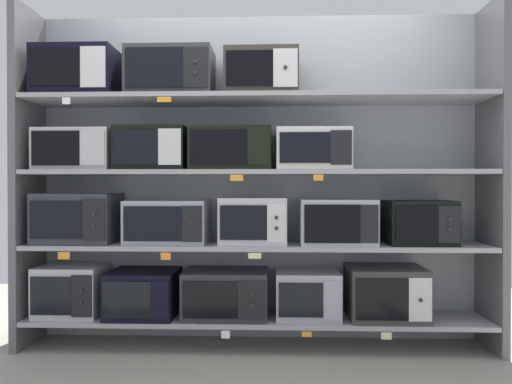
# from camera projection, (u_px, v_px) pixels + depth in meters

# --- Properties ---
(back_panel) EXTENTS (3.26, 0.04, 2.29)m
(back_panel) POSITION_uv_depth(u_px,v_px,m) (257.00, 177.00, 3.48)
(back_panel) COLOR #9EA3A8
(back_panel) RESTS_ON ground
(upright_left) EXTENTS (0.05, 0.43, 2.29)m
(upright_left) POSITION_uv_depth(u_px,v_px,m) (28.00, 177.00, 3.30)
(upright_left) COLOR #5B5B5E
(upright_left) RESTS_ON ground
(upright_right) EXTENTS (0.05, 0.43, 2.29)m
(upright_right) POSITION_uv_depth(u_px,v_px,m) (492.00, 176.00, 3.19)
(upright_right) COLOR #5B5B5E
(upright_right) RESTS_ON ground
(shelf_0) EXTENTS (3.06, 0.43, 0.03)m
(shelf_0) POSITION_uv_depth(u_px,v_px,m) (256.00, 319.00, 3.26)
(shelf_0) COLOR #99999E
(shelf_0) RESTS_ON ground
(microwave_0) EXTENTS (0.43, 0.37, 0.34)m
(microwave_0) POSITION_uv_depth(u_px,v_px,m) (72.00, 290.00, 3.30)
(microwave_0) COLOR #B2B5BA
(microwave_0) RESTS_ON shelf_0
(microwave_1) EXTENTS (0.45, 0.43, 0.31)m
(microwave_1) POSITION_uv_depth(u_px,v_px,m) (144.00, 293.00, 3.28)
(microwave_1) COLOR black
(microwave_1) RESTS_ON shelf_0
(microwave_2) EXTENTS (0.56, 0.40, 0.31)m
(microwave_2) POSITION_uv_depth(u_px,v_px,m) (226.00, 293.00, 3.26)
(microwave_2) COLOR #2C2730
(microwave_2) RESTS_ON shelf_0
(microwave_3) EXTENTS (0.42, 0.36, 0.31)m
(microwave_3) POSITION_uv_depth(u_px,v_px,m) (308.00, 294.00, 3.24)
(microwave_3) COLOR #A09CAE
(microwave_3) RESTS_ON shelf_0
(microwave_4) EXTENTS (0.50, 0.43, 0.34)m
(microwave_4) POSITION_uv_depth(u_px,v_px,m) (385.00, 292.00, 3.22)
(microwave_4) COLOR #343333
(microwave_4) RESTS_ON shelf_0
(price_tag_0) EXTENTS (0.05, 0.00, 0.05)m
(price_tag_0) POSITION_uv_depth(u_px,v_px,m) (226.00, 335.00, 3.05)
(price_tag_0) COLOR white
(price_tag_1) EXTENTS (0.06, 0.00, 0.03)m
(price_tag_1) POSITION_uv_depth(u_px,v_px,m) (307.00, 334.00, 3.03)
(price_tag_1) COLOR orange
(price_tag_2) EXTENTS (0.07, 0.00, 0.04)m
(price_tag_2) POSITION_uv_depth(u_px,v_px,m) (386.00, 336.00, 3.01)
(price_tag_2) COLOR beige
(shelf_1) EXTENTS (3.06, 0.43, 0.03)m
(shelf_1) POSITION_uv_depth(u_px,v_px,m) (256.00, 246.00, 3.25)
(shelf_1) COLOR #99999E
(microwave_5) EXTENTS (0.52, 0.39, 0.34)m
(microwave_5) POSITION_uv_depth(u_px,v_px,m) (78.00, 218.00, 3.29)
(microwave_5) COLOR #2D2F3A
(microwave_5) RESTS_ON shelf_1
(microwave_6) EXTENTS (0.54, 0.38, 0.29)m
(microwave_6) POSITION_uv_depth(u_px,v_px,m) (168.00, 222.00, 3.27)
(microwave_6) COLOR #989CAC
(microwave_6) RESTS_ON shelf_1
(microwave_7) EXTENTS (0.44, 0.40, 0.31)m
(microwave_7) POSITION_uv_depth(u_px,v_px,m) (253.00, 221.00, 3.25)
(microwave_7) COLOR #BDBAC3
(microwave_7) RESTS_ON shelf_1
(microwave_8) EXTENTS (0.49, 0.42, 0.30)m
(microwave_8) POSITION_uv_depth(u_px,v_px,m) (336.00, 222.00, 3.23)
(microwave_8) COLOR #9CA8AC
(microwave_8) RESTS_ON shelf_1
(microwave_9) EXTENTS (0.43, 0.35, 0.29)m
(microwave_9) POSITION_uv_depth(u_px,v_px,m) (419.00, 222.00, 3.21)
(microwave_9) COLOR black
(microwave_9) RESTS_ON shelf_1
(price_tag_3) EXTENTS (0.08, 0.00, 0.05)m
(price_tag_3) POSITION_uv_depth(u_px,v_px,m) (64.00, 256.00, 3.08)
(price_tag_3) COLOR orange
(price_tag_4) EXTENTS (0.06, 0.00, 0.05)m
(price_tag_4) POSITION_uv_depth(u_px,v_px,m) (166.00, 256.00, 3.06)
(price_tag_4) COLOR orange
(price_tag_5) EXTENTS (0.08, 0.00, 0.04)m
(price_tag_5) POSITION_uv_depth(u_px,v_px,m) (254.00, 256.00, 3.04)
(price_tag_5) COLOR beige
(shelf_2) EXTENTS (3.06, 0.43, 0.03)m
(shelf_2) POSITION_uv_depth(u_px,v_px,m) (256.00, 172.00, 3.25)
(shelf_2) COLOR #99999E
(microwave_10) EXTENTS (0.51, 0.33, 0.28)m
(microwave_10) POSITION_uv_depth(u_px,v_px,m) (77.00, 150.00, 3.28)
(microwave_10) COLOR #BCBBC0
(microwave_10) RESTS_ON shelf_2
(microwave_11) EXTENTS (0.46, 0.36, 0.29)m
(microwave_11) POSITION_uv_depth(u_px,v_px,m) (153.00, 149.00, 3.27)
(microwave_11) COLOR black
(microwave_11) RESTS_ON shelf_2
(microwave_12) EXTENTS (0.53, 0.41, 0.28)m
(microwave_12) POSITION_uv_depth(u_px,v_px,m) (232.00, 149.00, 3.25)
(microwave_12) COLOR black
(microwave_12) RESTS_ON shelf_2
(microwave_13) EXTENTS (0.48, 0.41, 0.27)m
(microwave_13) POSITION_uv_depth(u_px,v_px,m) (312.00, 150.00, 3.23)
(microwave_13) COLOR silver
(microwave_13) RESTS_ON shelf_2
(price_tag_6) EXTENTS (0.08, 0.00, 0.04)m
(price_tag_6) POSITION_uv_depth(u_px,v_px,m) (237.00, 178.00, 3.03)
(price_tag_6) COLOR orange
(price_tag_7) EXTENTS (0.06, 0.00, 0.04)m
(price_tag_7) POSITION_uv_depth(u_px,v_px,m) (318.00, 178.00, 3.02)
(price_tag_7) COLOR orange
(shelf_3) EXTENTS (3.06, 0.43, 0.03)m
(shelf_3) POSITION_uv_depth(u_px,v_px,m) (256.00, 99.00, 3.24)
(shelf_3) COLOR #99999E
(microwave_14) EXTENTS (0.53, 0.39, 0.33)m
(microwave_14) POSITION_uv_depth(u_px,v_px,m) (78.00, 74.00, 3.28)
(microwave_14) COLOR black
(microwave_14) RESTS_ON shelf_3
(microwave_15) EXTENTS (0.57, 0.35, 0.32)m
(microwave_15) POSITION_uv_depth(u_px,v_px,m) (171.00, 73.00, 3.26)
(microwave_15) COLOR #323335
(microwave_15) RESTS_ON shelf_3
(microwave_16) EXTENTS (0.48, 0.35, 0.30)m
(microwave_16) POSITION_uv_depth(u_px,v_px,m) (262.00, 74.00, 3.23)
(microwave_16) COLOR #32302B
(microwave_16) RESTS_ON shelf_3
(price_tag_8) EXTENTS (0.05, 0.00, 0.04)m
(price_tag_8) POSITION_uv_depth(u_px,v_px,m) (66.00, 101.00, 3.07)
(price_tag_8) COLOR white
(price_tag_9) EXTENTS (0.09, 0.00, 0.03)m
(price_tag_9) POSITION_uv_depth(u_px,v_px,m) (164.00, 99.00, 3.05)
(price_tag_9) COLOR orange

